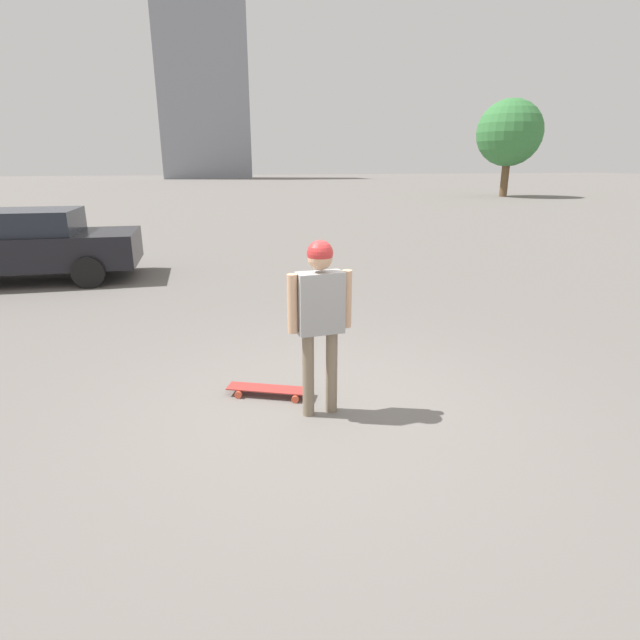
# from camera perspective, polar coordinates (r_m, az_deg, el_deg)

# --- Properties ---
(ground_plane) EXTENTS (220.00, 220.00, 0.00)m
(ground_plane) POSITION_cam_1_polar(r_m,az_deg,el_deg) (5.05, 0.00, -10.51)
(ground_plane) COLOR slate
(person) EXTENTS (0.24, 0.63, 1.71)m
(person) POSITION_cam_1_polar(r_m,az_deg,el_deg) (4.63, 0.00, 1.57)
(person) COLOR #7A6B56
(person) RESTS_ON ground_plane
(skateboard) EXTENTS (0.57, 0.90, 0.09)m
(skateboard) POSITION_cam_1_polar(r_m,az_deg,el_deg) (5.37, -5.82, -7.91)
(skateboard) COLOR #A5332D
(skateboard) RESTS_ON ground_plane
(car_parked_near) EXTENTS (2.27, 4.63, 1.47)m
(car_parked_near) POSITION_cam_1_polar(r_m,az_deg,el_deg) (12.09, -30.83, 7.39)
(car_parked_near) COLOR black
(car_parked_near) RESTS_ON ground_plane
(building_block_distant) EXTENTS (8.13, 13.98, 30.08)m
(building_block_distant) POSITION_cam_1_polar(r_m,az_deg,el_deg) (90.12, -13.45, 25.10)
(building_block_distant) COLOR gray
(building_block_distant) RESTS_ON ground_plane
(tree_distant) EXTENTS (4.66, 4.66, 6.82)m
(tree_distant) POSITION_cam_1_polar(r_m,az_deg,el_deg) (40.75, 20.84, 19.34)
(tree_distant) COLOR brown
(tree_distant) RESTS_ON ground_plane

